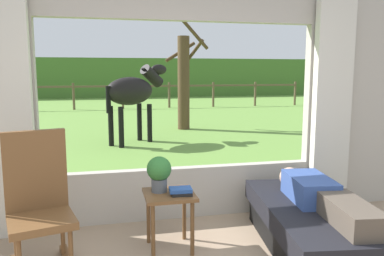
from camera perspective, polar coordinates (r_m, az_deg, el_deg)
The scene contains 14 objects.
back_wall_with_window at distance 4.11m, azimuth -1.44°, elevation 3.65°, with size 5.20×0.12×2.55m.
curtain_panel_left at distance 3.99m, azimuth -25.52°, elevation 1.99°, with size 0.44×0.10×2.40m, color beige.
curtain_panel_right at distance 4.63m, azimuth 19.90°, elevation 3.07°, with size 0.44×0.10×2.40m, color beige.
outdoor_pasture_lawn at distance 15.02m, azimuth -9.79°, elevation 2.18°, with size 36.00×21.68×0.02m, color olive.
distant_hill_ridge at distance 24.77m, azimuth -11.17°, elevation 7.27°, with size 36.00×2.00×2.40m, color #446C2C.
recliner_sofa at distance 3.70m, azimuth 17.88°, elevation -13.75°, with size 1.13×1.81×0.42m.
reclining_person at distance 3.56m, azimuth 18.51°, elevation -9.48°, with size 0.42×1.44×0.22m.
rocking_chair at distance 3.35m, azimuth -21.64°, elevation -10.35°, with size 0.62×0.78×1.12m.
side_table at distance 3.50m, azimuth -3.35°, elevation -11.01°, with size 0.44×0.44×0.52m.
potted_plant at distance 3.46m, azimuth -4.87°, elevation -6.44°, with size 0.22×0.22×0.32m.
book_stack at distance 3.41m, azimuth -1.62°, elevation -9.29°, with size 0.21×0.17×0.06m.
horse at distance 8.49m, azimuth -8.71°, elevation 5.33°, with size 1.62×1.42×1.73m.
pasture_tree at distance 10.52m, azimuth -1.18°, elevation 7.13°, with size 1.07×1.20×3.06m.
pasture_fence_line at distance 16.71m, azimuth -10.20°, elevation 5.31°, with size 16.10×0.10×1.10m.
Camera 1 is at (-0.82, -1.76, 1.58)m, focal length 36.18 mm.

